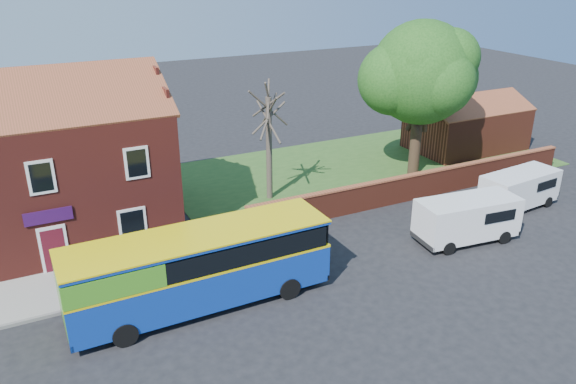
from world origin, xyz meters
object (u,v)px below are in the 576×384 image
van_near (467,218)px  van_far (519,188)px  large_tree (421,75)px  bus (192,267)px

van_near → van_far: size_ratio=1.07×
van_near → large_tree: (3.63, 8.85, 5.17)m
bus → van_near: bearing=-2.7°
van_near → van_far: van_near is taller
large_tree → van_near: bearing=-112.3°
bus → van_near: (13.94, -0.46, -0.57)m
van_near → large_tree: size_ratio=0.54×
bus → van_near: bus is taller
van_far → bus: bearing=178.4°
van_far → van_near: bearing=-167.6°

